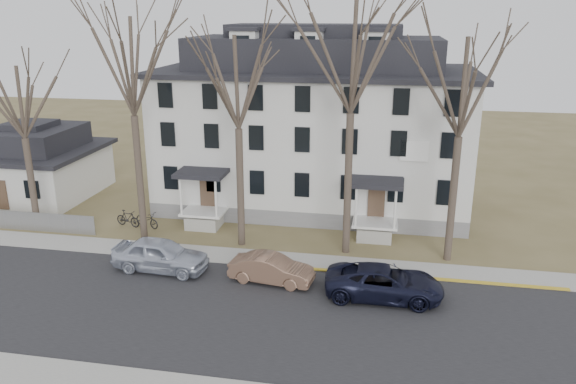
% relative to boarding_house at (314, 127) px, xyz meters
% --- Properties ---
extents(ground, '(120.00, 120.00, 0.00)m').
position_rel_boarding_house_xyz_m(ground, '(2.00, -17.95, -5.38)').
color(ground, brown).
rests_on(ground, ground).
extents(main_road, '(120.00, 10.00, 0.04)m').
position_rel_boarding_house_xyz_m(main_road, '(2.00, -15.95, -5.38)').
color(main_road, '#27272A').
rests_on(main_road, ground).
extents(far_sidewalk, '(120.00, 2.00, 0.08)m').
position_rel_boarding_house_xyz_m(far_sidewalk, '(2.00, -9.95, -5.38)').
color(far_sidewalk, '#A09F97').
rests_on(far_sidewalk, ground).
extents(yellow_curb, '(14.00, 0.25, 0.06)m').
position_rel_boarding_house_xyz_m(yellow_curb, '(7.00, -10.85, -5.38)').
color(yellow_curb, gold).
rests_on(yellow_curb, ground).
extents(boarding_house, '(20.80, 12.36, 12.05)m').
position_rel_boarding_house_xyz_m(boarding_house, '(0.00, 0.00, 0.00)').
color(boarding_house, slate).
rests_on(boarding_house, ground).
extents(small_house, '(8.70, 8.70, 5.00)m').
position_rel_boarding_house_xyz_m(small_house, '(-20.00, -1.96, -3.13)').
color(small_house, silver).
rests_on(small_house, ground).
extents(tree_far_left, '(8.40, 8.40, 13.72)m').
position_rel_boarding_house_xyz_m(tree_far_left, '(-9.00, -8.15, 4.96)').
color(tree_far_left, '#473B31').
rests_on(tree_far_left, ground).
extents(tree_mid_left, '(7.80, 7.80, 12.74)m').
position_rel_boarding_house_xyz_m(tree_mid_left, '(-3.00, -8.15, 4.22)').
color(tree_mid_left, '#473B31').
rests_on(tree_mid_left, ground).
extents(tree_center, '(9.00, 9.00, 14.70)m').
position_rel_boarding_house_xyz_m(tree_center, '(3.00, -8.15, 5.71)').
color(tree_center, '#473B31').
rests_on(tree_center, ground).
extents(tree_mid_right, '(7.80, 7.80, 12.74)m').
position_rel_boarding_house_xyz_m(tree_mid_right, '(8.50, -8.15, 4.22)').
color(tree_mid_right, '#473B31').
rests_on(tree_mid_right, ground).
extents(tree_bungalow, '(6.60, 6.60, 10.78)m').
position_rel_boarding_house_xyz_m(tree_bungalow, '(-16.00, -8.15, 2.74)').
color(tree_bungalow, '#473B31').
rests_on(tree_bungalow, ground).
extents(car_silver, '(5.10, 2.31, 1.70)m').
position_rel_boarding_house_xyz_m(car_silver, '(-6.21, -12.26, -4.53)').
color(car_silver, silver).
rests_on(car_silver, ground).
extents(car_tan, '(4.32, 1.98, 1.37)m').
position_rel_boarding_house_xyz_m(car_tan, '(-0.31, -12.54, -4.69)').
color(car_tan, brown).
rests_on(car_tan, ground).
extents(car_navy, '(5.47, 2.53, 1.52)m').
position_rel_boarding_house_xyz_m(car_navy, '(5.19, -13.14, -4.62)').
color(car_navy, black).
rests_on(car_navy, ground).
extents(bicycle_left, '(2.00, 1.38, 1.00)m').
position_rel_boarding_house_xyz_m(bicycle_left, '(-9.46, -6.69, -4.88)').
color(bicycle_left, black).
rests_on(bicycle_left, ground).
extents(bicycle_right, '(1.80, 0.91, 1.04)m').
position_rel_boarding_house_xyz_m(bicycle_right, '(-10.67, -6.80, -4.86)').
color(bicycle_right, black).
rests_on(bicycle_right, ground).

